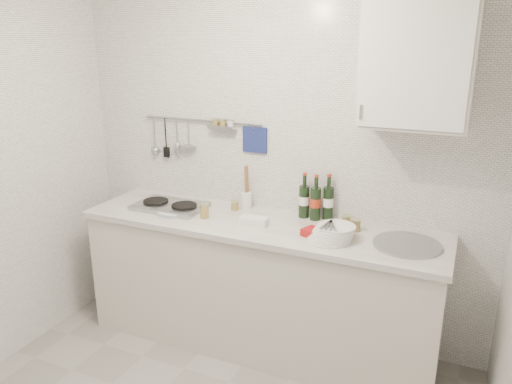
{
  "coord_description": "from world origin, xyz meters",
  "views": [
    {
      "loc": [
        1.23,
        -1.74,
        2.11
      ],
      "look_at": [
        0.06,
        0.9,
        1.2
      ],
      "focal_mm": 35.0,
      "sensor_mm": 36.0,
      "label": 1
    }
  ],
  "objects_px": {
    "plate_stack_hob": "(176,210)",
    "plate_stack_sink": "(332,233)",
    "wine_bottles": "(316,197)",
    "utensil_crock": "(246,198)",
    "wall_cabinet": "(418,65)"
  },
  "relations": [
    {
      "from": "plate_stack_sink",
      "to": "wine_bottles",
      "type": "bearing_deg",
      "value": 122.92
    },
    {
      "from": "plate_stack_hob",
      "to": "plate_stack_sink",
      "type": "bearing_deg",
      "value": -2.5
    },
    {
      "from": "wall_cabinet",
      "to": "wine_bottles",
      "type": "distance_m",
      "value": 1.06
    },
    {
      "from": "utensil_crock",
      "to": "plate_stack_hob",
      "type": "bearing_deg",
      "value": -147.14
    },
    {
      "from": "wine_bottles",
      "to": "utensil_crock",
      "type": "distance_m",
      "value": 0.52
    },
    {
      "from": "plate_stack_sink",
      "to": "utensil_crock",
      "type": "distance_m",
      "value": 0.79
    },
    {
      "from": "wall_cabinet",
      "to": "utensil_crock",
      "type": "relative_size",
      "value": 2.18
    },
    {
      "from": "plate_stack_sink",
      "to": "wine_bottles",
      "type": "relative_size",
      "value": 0.92
    },
    {
      "from": "wine_bottles",
      "to": "utensil_crock",
      "type": "relative_size",
      "value": 0.96
    },
    {
      "from": "plate_stack_hob",
      "to": "utensil_crock",
      "type": "height_order",
      "value": "utensil_crock"
    },
    {
      "from": "plate_stack_hob",
      "to": "plate_stack_sink",
      "type": "distance_m",
      "value": 1.15
    },
    {
      "from": "plate_stack_sink",
      "to": "utensil_crock",
      "type": "bearing_deg",
      "value": 156.0
    },
    {
      "from": "wall_cabinet",
      "to": "plate_stack_hob",
      "type": "relative_size",
      "value": 2.47
    },
    {
      "from": "wall_cabinet",
      "to": "wine_bottles",
      "type": "height_order",
      "value": "wall_cabinet"
    },
    {
      "from": "wall_cabinet",
      "to": "utensil_crock",
      "type": "distance_m",
      "value": 1.46
    }
  ]
}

